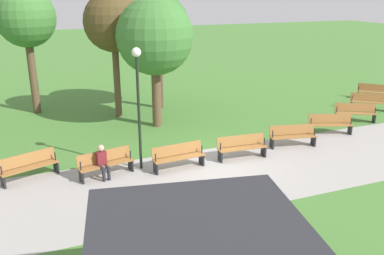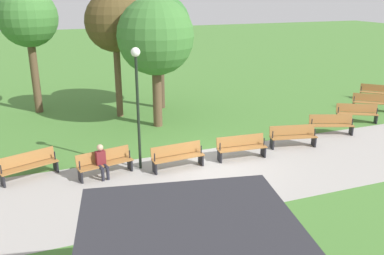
% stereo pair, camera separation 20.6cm
% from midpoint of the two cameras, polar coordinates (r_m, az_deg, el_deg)
% --- Properties ---
extents(ground_plane, '(120.00, 120.00, 0.00)m').
position_cam_midpoint_polar(ground_plane, '(15.26, 3.13, -5.16)').
color(ground_plane, '#477A33').
extents(path_paving, '(42.98, 4.89, 0.01)m').
position_cam_midpoint_polar(path_paving, '(14.44, 4.72, -6.63)').
color(path_paving, '#A39E99').
rests_on(path_paving, ground).
extents(bench_0, '(1.73, 1.68, 0.89)m').
position_cam_midpoint_polar(bench_0, '(26.48, 24.81, 4.55)').
color(bench_0, '#996633').
rests_on(bench_0, ground).
extents(bench_1, '(1.85, 1.51, 0.89)m').
position_cam_midpoint_polar(bench_1, '(23.97, 24.14, 3.31)').
color(bench_1, '#996633').
rests_on(bench_1, ground).
extents(bench_2, '(1.94, 1.32, 0.89)m').
position_cam_midpoint_polar(bench_2, '(21.54, 22.40, 1.94)').
color(bench_2, '#996633').
rests_on(bench_2, ground).
extents(bench_3, '(1.98, 1.10, 0.89)m').
position_cam_midpoint_polar(bench_3, '(19.27, 19.25, 0.45)').
color(bench_3, '#996633').
rests_on(bench_3, ground).
extents(bench_4, '(2.00, 0.86, 0.89)m').
position_cam_midpoint_polar(bench_4, '(17.28, 14.32, -1.13)').
color(bench_4, '#996633').
rests_on(bench_4, ground).
extents(bench_5, '(1.97, 0.61, 0.89)m').
position_cam_midpoint_polar(bench_5, '(15.71, 7.32, -2.69)').
color(bench_5, '#996633').
rests_on(bench_5, ground).
extents(bench_6, '(1.97, 0.61, 0.89)m').
position_cam_midpoint_polar(bench_6, '(14.74, -1.64, -4.01)').
color(bench_6, '#996633').
rests_on(bench_6, ground).
extents(bench_7, '(2.00, 0.86, 0.89)m').
position_cam_midpoint_polar(bench_7, '(14.50, -11.76, -4.81)').
color(bench_7, '#996633').
rests_on(bench_7, ground).
extents(bench_8, '(1.98, 1.10, 0.89)m').
position_cam_midpoint_polar(bench_8, '(15.04, -21.62, -4.92)').
color(bench_8, '#996633').
rests_on(bench_8, ground).
extents(person_seated, '(0.40, 0.57, 1.20)m').
position_cam_midpoint_polar(person_seated, '(14.27, -12.17, -4.56)').
color(person_seated, maroon).
rests_on(person_seated, ground).
extents(tree_0, '(2.90, 2.90, 6.20)m').
position_cam_midpoint_polar(tree_0, '(20.50, -10.50, 14.29)').
color(tree_0, brown).
rests_on(tree_0, ground).
extents(tree_2, '(3.26, 3.26, 6.08)m').
position_cam_midpoint_polar(tree_2, '(21.85, -4.31, 14.01)').
color(tree_2, '#4C3828').
rests_on(tree_2, ground).
extents(tree_3, '(3.49, 3.49, 5.96)m').
position_cam_midpoint_polar(tree_3, '(18.69, -4.82, 12.54)').
color(tree_3, brown).
rests_on(tree_3, ground).
extents(tree_4, '(2.94, 2.94, 6.37)m').
position_cam_midpoint_polar(tree_4, '(22.43, -21.81, 14.00)').
color(tree_4, brown).
rests_on(tree_4, ground).
extents(lamp_post, '(0.32, 0.32, 4.38)m').
position_cam_midpoint_polar(lamp_post, '(14.06, -7.31, 5.58)').
color(lamp_post, black).
rests_on(lamp_post, ground).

